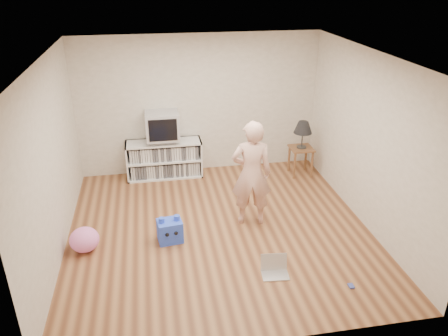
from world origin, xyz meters
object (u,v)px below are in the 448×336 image
object	(u,v)px
laptop	(274,269)
crt_tv	(162,125)
person	(251,174)
media_unit	(164,159)
table_lamp	(303,128)
side_table	(301,154)
plush_pink	(84,240)
dvd_deck	(163,140)
plush_blue	(170,231)

from	to	relation	value
laptop	crt_tv	bearing A→B (deg)	117.31
crt_tv	person	size ratio (longest dim) A/B	0.36
crt_tv	person	distance (m)	2.25
media_unit	crt_tv	size ratio (longest dim) A/B	2.33
crt_tv	table_lamp	size ratio (longest dim) A/B	1.17
side_table	plush_pink	bearing A→B (deg)	-154.10
person	plush_pink	world-z (taller)	person
dvd_deck	plush_blue	xyz separation A→B (m)	(-0.04, -2.19, -0.56)
plush_blue	person	bearing A→B (deg)	6.37
plush_blue	plush_pink	xyz separation A→B (m)	(-1.20, -0.03, 0.00)
dvd_deck	person	distance (m)	2.25
dvd_deck	crt_tv	distance (m)	0.29
person	laptop	world-z (taller)	person
crt_tv	person	xyz separation A→B (m)	(1.22, -1.88, -0.19)
table_lamp	person	bearing A→B (deg)	-131.37
dvd_deck	side_table	distance (m)	2.60
person	laptop	xyz separation A→B (m)	(0.03, -1.28, -0.77)
media_unit	side_table	size ratio (longest dim) A/B	2.55
table_lamp	person	world-z (taller)	person
dvd_deck	person	world-z (taller)	person
table_lamp	laptop	distance (m)	3.21
table_lamp	plush_blue	distance (m)	3.27
person	laptop	bearing A→B (deg)	99.19
side_table	plush_blue	bearing A→B (deg)	-145.03
table_lamp	plush_pink	xyz separation A→B (m)	(-3.80, -1.85, -0.77)
side_table	plush_pink	size ratio (longest dim) A/B	1.34
dvd_deck	side_table	size ratio (longest dim) A/B	0.82
person	plush_blue	bearing A→B (deg)	21.55
media_unit	dvd_deck	distance (m)	0.39
side_table	plush_pink	world-z (taller)	side_table
side_table	table_lamp	distance (m)	0.53
plush_pink	side_table	bearing A→B (deg)	25.90
laptop	side_table	bearing A→B (deg)	70.70
media_unit	laptop	size ratio (longest dim) A/B	3.77
table_lamp	plush_blue	bearing A→B (deg)	-145.03
dvd_deck	side_table	bearing A→B (deg)	-8.23
crt_tv	plush_pink	world-z (taller)	crt_tv
dvd_deck	plush_pink	distance (m)	2.60
dvd_deck	person	bearing A→B (deg)	-56.95
person	laptop	distance (m)	1.50
plush_blue	plush_pink	world-z (taller)	plush_blue
laptop	plush_pink	size ratio (longest dim) A/B	0.91
side_table	laptop	size ratio (longest dim) A/B	1.48
plush_blue	plush_pink	distance (m)	1.20
table_lamp	plush_blue	size ratio (longest dim) A/B	1.27
crt_tv	laptop	distance (m)	3.53
plush_blue	plush_pink	size ratio (longest dim) A/B	0.99
side_table	plush_pink	xyz separation A→B (m)	(-3.80, -1.85, -0.24)
crt_tv	plush_pink	size ratio (longest dim) A/B	1.47
media_unit	plush_pink	size ratio (longest dim) A/B	3.42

